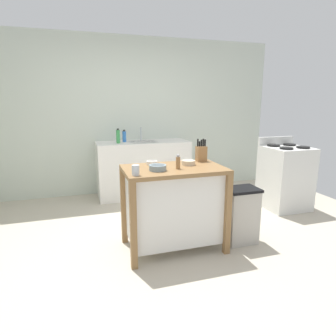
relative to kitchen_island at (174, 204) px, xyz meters
name	(u,v)px	position (x,y,z in m)	size (l,w,h in m)	color
ground_plane	(161,242)	(-0.10, 0.15, -0.50)	(6.23, 6.23, 0.00)	#BCB29E
wall_back	(126,117)	(-0.10, 2.26, 0.80)	(5.23, 0.10, 2.60)	silver
kitchen_island	(174,204)	(0.00, 0.00, 0.00)	(1.03, 0.63, 0.89)	olive
knife_block	(201,153)	(0.40, 0.21, 0.49)	(0.11, 0.09, 0.25)	#9E7042
bowl_ceramic_small	(188,162)	(0.19, 0.07, 0.42)	(0.14, 0.14, 0.05)	beige
bowl_ceramic_wide	(152,163)	(-0.18, 0.20, 0.41)	(0.12, 0.12, 0.04)	silver
bowl_stoneware_deep	(158,168)	(-0.19, -0.08, 0.42)	(0.17, 0.17, 0.06)	gray
drinking_cup	(136,170)	(-0.44, -0.22, 0.44)	(0.07, 0.07, 0.10)	silver
pepper_grinder	(178,162)	(0.02, -0.08, 0.46)	(0.04, 0.04, 0.15)	#9E7042
trash_bin	(241,215)	(0.76, -0.10, -0.18)	(0.36, 0.28, 0.63)	#B7B2A8
sink_counter	(143,168)	(0.10, 1.91, -0.04)	(1.50, 0.60, 0.91)	white
sink_faucet	(141,134)	(0.10, 2.05, 0.52)	(0.02, 0.02, 0.22)	#B7BCC1
bottle_spray_cleaner	(124,136)	(-0.20, 1.96, 0.50)	(0.06, 0.06, 0.20)	blue
bottle_dish_soap	(118,136)	(-0.31, 1.83, 0.52)	(0.06, 0.06, 0.23)	green
stove	(285,177)	(1.96, 0.70, -0.04)	(0.60, 0.60, 1.03)	silver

